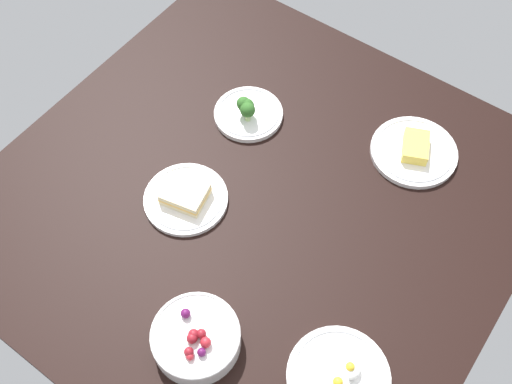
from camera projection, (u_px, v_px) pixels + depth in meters
dining_table at (256, 201)px, 145.68cm from camera, size 114.97×115.36×4.00cm
plate_broccoli at (248, 112)px, 155.21cm from camera, size 17.21×17.21×6.90cm
plate_sandwich at (186, 197)px, 142.32cm from camera, size 19.30×19.30×4.37cm
plate_cheese at (414, 151)px, 149.64cm from camera, size 20.82×20.82×4.25cm
bowl_berries at (196, 338)px, 123.12cm from camera, size 17.83×17.83×6.81cm
plate_eggs at (339, 377)px, 120.67cm from camera, size 20.29×20.29×4.88cm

